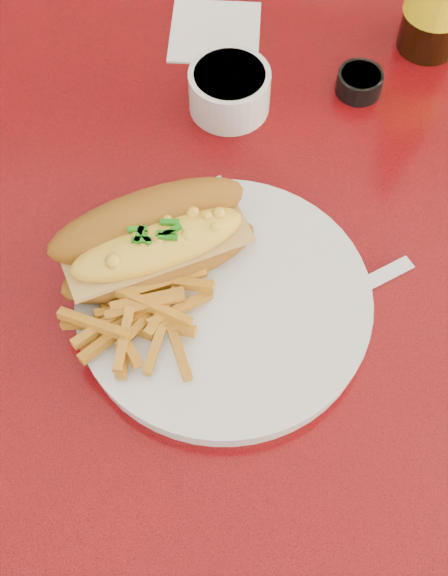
{
  "coord_description": "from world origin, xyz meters",
  "views": [
    {
      "loc": [
        0.01,
        -0.48,
        1.44
      ],
      "look_at": [
        -0.01,
        -0.11,
        0.81
      ],
      "focal_mm": 50.0,
      "sensor_mm": 36.0,
      "label": 1
    }
  ],
  "objects_px": {
    "diner_table": "(232,292)",
    "fork": "(254,234)",
    "booth_bench_far": "(243,29)",
    "mac_hoagie": "(154,241)",
    "sauce_cup_right": "(360,82)",
    "knife": "(331,304)",
    "gravy_ramekin": "(229,89)",
    "dinner_plate": "(224,303)"
  },
  "relations": [
    {
      "from": "gravy_ramekin",
      "to": "sauce_cup_right",
      "type": "distance_m",
      "value": 0.15
    },
    {
      "from": "mac_hoagie",
      "to": "knife",
      "type": "height_order",
      "value": "mac_hoagie"
    },
    {
      "from": "dinner_plate",
      "to": "fork",
      "type": "distance_m",
      "value": 0.08
    },
    {
      "from": "booth_bench_far",
      "to": "sauce_cup_right",
      "type": "relative_size",
      "value": 17.81
    },
    {
      "from": "booth_bench_far",
      "to": "dinner_plate",
      "type": "height_order",
      "value": "booth_bench_far"
    },
    {
      "from": "sauce_cup_right",
      "to": "mac_hoagie",
      "type": "bearing_deg",
      "value": -129.89
    },
    {
      "from": "diner_table",
      "to": "gravy_ramekin",
      "type": "distance_m",
      "value": 0.24
    },
    {
      "from": "diner_table",
      "to": "gravy_ramekin",
      "type": "relative_size",
      "value": 10.73
    },
    {
      "from": "knife",
      "to": "diner_table",
      "type": "bearing_deg",
      "value": 101.63
    },
    {
      "from": "dinner_plate",
      "to": "gravy_ramekin",
      "type": "relative_size",
      "value": 3.21
    },
    {
      "from": "dinner_plate",
      "to": "knife",
      "type": "height_order",
      "value": "dinner_plate"
    },
    {
      "from": "gravy_ramekin",
      "to": "fork",
      "type": "bearing_deg",
      "value": -80.89
    },
    {
      "from": "mac_hoagie",
      "to": "gravy_ramekin",
      "type": "bearing_deg",
      "value": 49.58
    },
    {
      "from": "mac_hoagie",
      "to": "gravy_ramekin",
      "type": "relative_size",
      "value": 1.86
    },
    {
      "from": "dinner_plate",
      "to": "sauce_cup_right",
      "type": "height_order",
      "value": "sauce_cup_right"
    },
    {
      "from": "mac_hoagie",
      "to": "gravy_ramekin",
      "type": "distance_m",
      "value": 0.23
    },
    {
      "from": "fork",
      "to": "sauce_cup_right",
      "type": "relative_size",
      "value": 2.17
    },
    {
      "from": "fork",
      "to": "dinner_plate",
      "type": "bearing_deg",
      "value": 126.47
    },
    {
      "from": "diner_table",
      "to": "fork",
      "type": "distance_m",
      "value": 0.19
    },
    {
      "from": "booth_bench_far",
      "to": "gravy_ramekin",
      "type": "relative_size",
      "value": 10.47
    },
    {
      "from": "knife",
      "to": "booth_bench_far",
      "type": "bearing_deg",
      "value": 64.71
    },
    {
      "from": "diner_table",
      "to": "fork",
      "type": "relative_size",
      "value": 8.42
    },
    {
      "from": "mac_hoagie",
      "to": "fork",
      "type": "relative_size",
      "value": 1.46
    },
    {
      "from": "diner_table",
      "to": "sauce_cup_right",
      "type": "distance_m",
      "value": 0.28
    },
    {
      "from": "diner_table",
      "to": "fork",
      "type": "xyz_separation_m",
      "value": [
        0.02,
        -0.04,
        0.18
      ]
    },
    {
      "from": "fork",
      "to": "gravy_ramekin",
      "type": "relative_size",
      "value": 1.27
    },
    {
      "from": "fork",
      "to": "knife",
      "type": "distance_m",
      "value": 0.1
    },
    {
      "from": "gravy_ramekin",
      "to": "sauce_cup_right",
      "type": "bearing_deg",
      "value": 11.2
    },
    {
      "from": "fork",
      "to": "diner_table",
      "type": "bearing_deg",
      "value": -4.47
    },
    {
      "from": "fork",
      "to": "gravy_ramekin",
      "type": "bearing_deg",
      "value": -24.72
    },
    {
      "from": "diner_table",
      "to": "sauce_cup_right",
      "type": "relative_size",
      "value": 18.26
    },
    {
      "from": "diner_table",
      "to": "booth_bench_far",
      "type": "xyz_separation_m",
      "value": [
        0.0,
        0.81,
        -0.32
      ]
    },
    {
      "from": "sauce_cup_right",
      "to": "booth_bench_far",
      "type": "bearing_deg",
      "value": 102.18
    },
    {
      "from": "booth_bench_far",
      "to": "sauce_cup_right",
      "type": "xyz_separation_m",
      "value": [
        0.14,
        -0.63,
        0.5
      ]
    },
    {
      "from": "mac_hoagie",
      "to": "fork",
      "type": "distance_m",
      "value": 0.1
    },
    {
      "from": "diner_table",
      "to": "knife",
      "type": "height_order",
      "value": "knife"
    },
    {
      "from": "dinner_plate",
      "to": "fork",
      "type": "height_order",
      "value": "same"
    },
    {
      "from": "booth_bench_far",
      "to": "dinner_plate",
      "type": "distance_m",
      "value": 1.05
    },
    {
      "from": "booth_bench_far",
      "to": "sauce_cup_right",
      "type": "distance_m",
      "value": 0.82
    },
    {
      "from": "fork",
      "to": "sauce_cup_right",
      "type": "height_order",
      "value": "sauce_cup_right"
    },
    {
      "from": "diner_table",
      "to": "mac_hoagie",
      "type": "height_order",
      "value": "mac_hoagie"
    },
    {
      "from": "fork",
      "to": "knife",
      "type": "bearing_deg",
      "value": -165.0
    }
  ]
}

